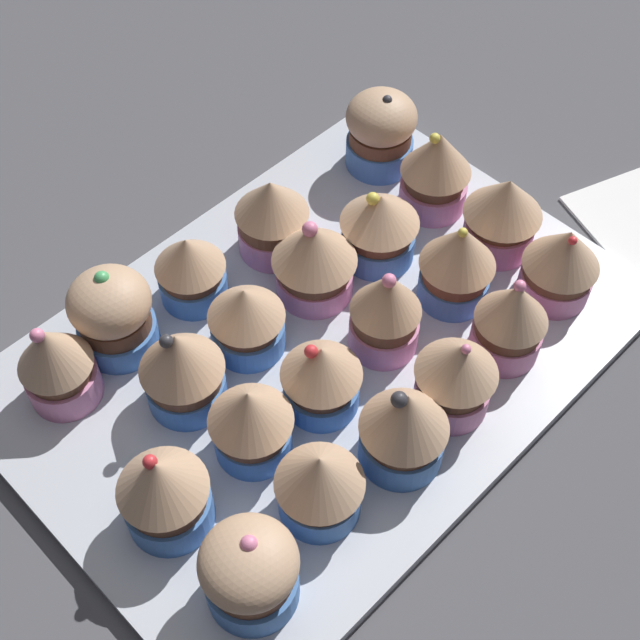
{
  "coord_description": "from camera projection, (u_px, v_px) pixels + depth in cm",
  "views": [
    {
      "loc": [
        -26.77,
        -26.8,
        55.95
      ],
      "look_at": [
        0.0,
        0.0,
        4.2
      ],
      "focal_mm": 49.46,
      "sensor_mm": 36.0,
      "label": 1
    }
  ],
  "objects": [
    {
      "name": "cupcake_2",
      "position": [
        404.0,
        426.0,
        0.58
      ],
      "size": [
        6.06,
        6.06,
        8.08
      ],
      "color": "#477AC6",
      "rests_on": "baking_tray"
    },
    {
      "name": "cupcake_0",
      "position": [
        250.0,
        572.0,
        0.53
      ],
      "size": [
        6.06,
        6.06,
        7.16
      ],
      "color": "#477AC6",
      "rests_on": "baking_tray"
    },
    {
      "name": "ground_plane",
      "position": [
        320.0,
        363.0,
        0.69
      ],
      "size": [
        180.0,
        180.0,
        3.0
      ],
      "primitive_type": "cube",
      "color": "#4C4C51"
    },
    {
      "name": "cupcake_20",
      "position": [
        272.0,
        216.0,
        0.69
      ],
      "size": [
        5.91,
        5.91,
        7.4
      ],
      "color": "pink",
      "rests_on": "baking_tray"
    },
    {
      "name": "cupcake_15",
      "position": [
        379.0,
        225.0,
        0.69
      ],
      "size": [
        6.3,
        6.3,
        7.04
      ],
      "color": "#477AC6",
      "rests_on": "baking_tray"
    },
    {
      "name": "cupcake_3",
      "position": [
        456.0,
        375.0,
        0.6
      ],
      "size": [
        5.83,
        5.83,
        7.5
      ],
      "color": "pink",
      "rests_on": "baking_tray"
    },
    {
      "name": "baking_tray",
      "position": [
        320.0,
        348.0,
        0.67
      ],
      "size": [
        46.2,
        32.77,
        1.2
      ],
      "color": "silver",
      "rests_on": "ground_plane"
    },
    {
      "name": "cupcake_6",
      "position": [
        164.0,
        491.0,
        0.55
      ],
      "size": [
        5.92,
        5.92,
        7.83
      ],
      "color": "#477AC6",
      "rests_on": "baking_tray"
    },
    {
      "name": "cupcake_7",
      "position": [
        251.0,
        420.0,
        0.58
      ],
      "size": [
        5.82,
        5.82,
        7.09
      ],
      "color": "#477AC6",
      "rests_on": "baking_tray"
    },
    {
      "name": "cupcake_8",
      "position": [
        321.0,
        375.0,
        0.61
      ],
      "size": [
        5.78,
        5.78,
        6.93
      ],
      "color": "#477AC6",
      "rests_on": "baking_tray"
    },
    {
      "name": "cupcake_9",
      "position": [
        386.0,
        311.0,
        0.63
      ],
      "size": [
        5.24,
        5.24,
        8.36
      ],
      "color": "pink",
      "rests_on": "baking_tray"
    },
    {
      "name": "cupcake_12",
      "position": [
        182.0,
        368.0,
        0.61
      ],
      "size": [
        6.0,
        6.0,
        8.01
      ],
      "color": "#477AC6",
      "rests_on": "baking_tray"
    },
    {
      "name": "cupcake_14",
      "position": [
        314.0,
        259.0,
        0.67
      ],
      "size": [
        6.59,
        6.59,
        7.59
      ],
      "color": "pink",
      "rests_on": "baking_tray"
    },
    {
      "name": "cupcake_21",
      "position": [
        381.0,
        130.0,
        0.75
      ],
      "size": [
        6.08,
        6.08,
        7.55
      ],
      "color": "#477AC6",
      "rests_on": "baking_tray"
    },
    {
      "name": "cupcake_18",
      "position": [
        113.0,
        314.0,
        0.64
      ],
      "size": [
        6.09,
        6.09,
        7.63
      ],
      "color": "#477AC6",
      "rests_on": "baking_tray"
    },
    {
      "name": "cupcake_11",
      "position": [
        503.0,
        213.0,
        0.69
      ],
      "size": [
        6.29,
        6.29,
        7.33
      ],
      "color": "pink",
      "rests_on": "baking_tray"
    },
    {
      "name": "cupcake_5",
      "position": [
        561.0,
        263.0,
        0.67
      ],
      "size": [
        5.88,
        5.88,
        7.29
      ],
      "color": "pink",
      "rests_on": "baking_tray"
    },
    {
      "name": "cupcake_16",
      "position": [
        436.0,
        170.0,
        0.72
      ],
      "size": [
        5.84,
        5.84,
        8.09
      ],
      "color": "pink",
      "rests_on": "baking_tray"
    },
    {
      "name": "cupcake_19",
      "position": [
        190.0,
        268.0,
        0.67
      ],
      "size": [
        5.45,
        5.45,
        6.47
      ],
      "color": "#477AC6",
      "rests_on": "baking_tray"
    },
    {
      "name": "cupcake_1",
      "position": [
        320.0,
        483.0,
        0.56
      ],
      "size": [
        5.9,
        5.9,
        6.79
      ],
      "color": "#477AC6",
      "rests_on": "baking_tray"
    },
    {
      "name": "cupcake_4",
      "position": [
        511.0,
        320.0,
        0.63
      ],
      "size": [
        5.34,
        5.34,
        7.8
      ],
      "color": "pink",
      "rests_on": "baking_tray"
    },
    {
      "name": "cupcake_17",
      "position": [
        55.0,
        363.0,
        0.61
      ],
      "size": [
        5.28,
        5.28,
        7.89
      ],
      "color": "pink",
      "rests_on": "baking_tray"
    },
    {
      "name": "cupcake_10",
      "position": [
        458.0,
        262.0,
        0.66
      ],
      "size": [
        5.84,
        5.84,
        7.99
      ],
      "color": "#477AC6",
      "rests_on": "baking_tray"
    },
    {
      "name": "cupcake_13",
      "position": [
        247.0,
        318.0,
        0.64
      ],
      "size": [
        5.72,
        5.72,
        6.46
      ],
      "color": "#477AC6",
      "rests_on": "baking_tray"
    }
  ]
}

